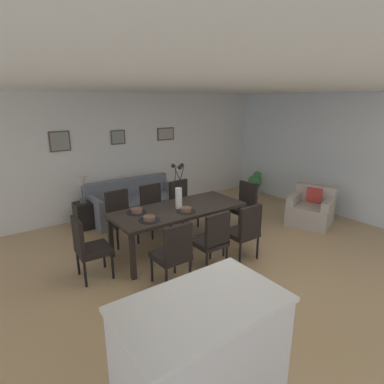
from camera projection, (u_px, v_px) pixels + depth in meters
The scene contains 29 objects.
ground_plane at pixel (219, 266), 4.79m from camera, with size 9.00×9.00×0.00m, color tan.
back_wall_panel at pixel (125, 154), 6.96m from camera, with size 9.00×0.10×2.60m, color silver.
side_window_wall at pixel (337, 155), 6.79m from camera, with size 0.10×6.30×2.60m, color white.
ceiling_panel at pixel (205, 85), 4.37m from camera, with size 9.00×7.20×0.08m, color white.
dining_table at pixel (179, 212), 5.17m from camera, with size 2.20×0.92×0.74m.
dining_chair_near_left at pixel (174, 252), 4.16m from camera, with size 0.45×0.45×0.92m.
dining_chair_near_right at pixel (120, 214), 5.52m from camera, with size 0.45×0.45×0.92m.
dining_chair_far_left at pixel (212, 238), 4.56m from camera, with size 0.45×0.45×0.92m.
dining_chair_far_right at pixel (154, 207), 5.91m from camera, with size 0.44×0.44×0.92m.
dining_chair_mid_left at pixel (245, 229), 4.87m from camera, with size 0.44×0.44×0.92m.
dining_chair_mid_right at pixel (182, 202), 6.22m from camera, with size 0.47×0.47×0.92m.
dining_chair_head_west at pixel (88, 245), 4.34m from camera, with size 0.46×0.46×0.92m.
dining_chair_head_east at pixel (244, 204), 6.08m from camera, with size 0.47×0.47×0.92m.
centerpiece_vase at pixel (179, 191), 5.07m from camera, with size 0.21×0.23×0.73m.
placemat_near_left at pixel (149, 220), 4.62m from camera, with size 0.32×0.32×0.01m, color black.
bowl_near_left at pixel (149, 218), 4.61m from camera, with size 0.17×0.17×0.07m.
placemat_near_right at pixel (137, 212), 4.94m from camera, with size 0.32×0.32×0.01m, color black.
bowl_near_right at pixel (137, 210), 4.93m from camera, with size 0.17×0.17×0.07m.
placemat_far_left at pixel (186, 211), 4.99m from camera, with size 0.32×0.32×0.01m, color black.
bowl_far_left at pixel (186, 209), 4.98m from camera, with size 0.17×0.17×0.07m.
sofa at pixel (135, 204), 6.77m from camera, with size 1.88×0.84×0.80m.
side_table at pixel (85, 215), 6.18m from camera, with size 0.36×0.36×0.52m, color black.
table_lamp at pixel (82, 184), 6.01m from camera, with size 0.22×0.22×0.51m.
armchair at pixel (311, 210), 6.42m from camera, with size 1.03×1.03×0.75m.
kitchen_island at pixel (201, 350), 2.58m from camera, with size 1.36×0.82×0.92m.
framed_picture_left at pixel (60, 141), 6.04m from camera, with size 0.39×0.03×0.39m.
framed_picture_center at pixel (118, 137), 6.71m from camera, with size 0.32×0.03×0.30m.
framed_picture_right at pixel (166, 134), 7.38m from camera, with size 0.44×0.03×0.29m.
potted_plant at pixel (255, 183), 8.22m from camera, with size 0.36×0.36×0.67m.
Camera 1 is at (-2.84, -3.23, 2.44)m, focal length 29.38 mm.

